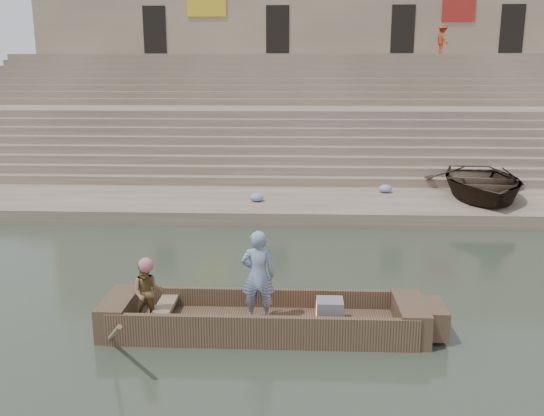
# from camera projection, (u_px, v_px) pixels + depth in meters

# --- Properties ---
(ground) EXTENTS (120.00, 120.00, 0.00)m
(ground) POSITION_uv_depth(u_px,v_px,m) (337.00, 312.00, 11.17)
(ground) COLOR #293427
(ground) RESTS_ON ground
(lower_landing) EXTENTS (32.00, 4.00, 0.40)m
(lower_landing) POSITION_uv_depth(u_px,v_px,m) (322.00, 205.00, 18.90)
(lower_landing) COLOR gray
(lower_landing) RESTS_ON ground
(mid_landing) EXTENTS (32.00, 3.00, 2.80)m
(mid_landing) POSITION_uv_depth(u_px,v_px,m) (316.00, 140.00, 25.90)
(mid_landing) COLOR gray
(mid_landing) RESTS_ON ground
(upper_landing) EXTENTS (32.00, 3.00, 5.20)m
(upper_landing) POSITION_uv_depth(u_px,v_px,m) (313.00, 103.00, 32.42)
(upper_landing) COLOR gray
(upper_landing) RESTS_ON ground
(ghat_steps) EXTENTS (32.00, 11.00, 5.20)m
(ghat_steps) POSITION_uv_depth(u_px,v_px,m) (315.00, 127.00, 27.45)
(ghat_steps) COLOR gray
(ghat_steps) RESTS_ON ground
(building_wall) EXTENTS (32.00, 5.07, 11.20)m
(building_wall) POSITION_uv_depth(u_px,v_px,m) (312.00, 49.00, 35.60)
(building_wall) COLOR tan
(building_wall) RESTS_ON ground
(main_rowboat) EXTENTS (5.00, 1.30, 0.22)m
(main_rowboat) POSITION_uv_depth(u_px,v_px,m) (263.00, 326.00, 10.30)
(main_rowboat) COLOR brown
(main_rowboat) RESTS_ON ground
(rowboat_trim) EXTENTS (6.04, 2.63, 1.78)m
(rowboat_trim) POSITION_uv_depth(u_px,v_px,m) (275.00, 316.00, 10.23)
(rowboat_trim) COLOR brown
(rowboat_trim) RESTS_ON ground
(standing_man) EXTENTS (0.60, 0.40, 1.62)m
(standing_man) POSITION_uv_depth(u_px,v_px,m) (258.00, 276.00, 10.12)
(standing_man) COLOR navy
(standing_man) RESTS_ON main_rowboat
(rowing_man) EXTENTS (0.60, 0.50, 1.11)m
(rowing_man) POSITION_uv_depth(u_px,v_px,m) (147.00, 293.00, 10.04)
(rowing_man) COLOR #2B8133
(rowing_man) RESTS_ON main_rowboat
(television) EXTENTS (0.46, 0.42, 0.40)m
(television) POSITION_uv_depth(u_px,v_px,m) (329.00, 311.00, 10.17)
(television) COLOR slate
(television) RESTS_ON main_rowboat
(beached_rowboat) EXTENTS (4.04, 5.30, 1.03)m
(beached_rowboat) POSITION_uv_depth(u_px,v_px,m) (482.00, 182.00, 19.00)
(beached_rowboat) COLOR #2D2116
(beached_rowboat) RESTS_ON lower_landing
(pedestrian) EXTENTS (0.78, 1.11, 1.57)m
(pedestrian) POSITION_uv_depth(u_px,v_px,m) (442.00, 39.00, 31.61)
(pedestrian) COLOR #9F331B
(pedestrian) RESTS_ON upper_landing
(cloth_bundles) EXTENTS (11.66, 2.70, 0.26)m
(cloth_bundles) POSITION_uv_depth(u_px,v_px,m) (420.00, 197.00, 18.56)
(cloth_bundles) COLOR #3F5999
(cloth_bundles) RESTS_ON lower_landing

